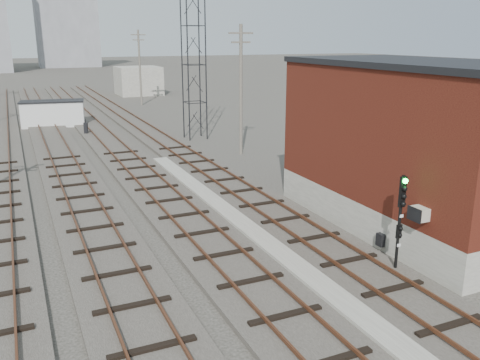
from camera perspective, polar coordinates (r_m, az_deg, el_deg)
ground at (r=65.63m, az=-16.95°, el=7.96°), size 320.00×320.00×0.00m
track_right at (r=45.61m, az=-10.26°, el=5.36°), size 3.20×90.00×0.39m
track_mid_right at (r=44.84m, az=-15.23°, el=4.88°), size 3.20×90.00×0.39m
track_mid_left at (r=44.42m, az=-20.33°, el=4.35°), size 3.20×90.00×0.39m
platform_curb at (r=22.04m, az=0.81°, el=-5.57°), size 0.90×28.00×0.26m
brick_building at (r=23.27m, az=18.88°, el=3.72°), size 6.54×12.20×7.22m
lattice_tower at (r=41.90m, az=-5.26°, el=14.82°), size 1.60×1.60×15.00m
utility_pole_right_a at (r=35.91m, az=0.10°, el=10.41°), size 1.80×0.24×9.00m
utility_pole_right_b at (r=64.39m, az=-11.19°, el=12.50°), size 1.80×0.24×9.00m
apartment_right at (r=155.52m, az=-18.98°, el=16.75°), size 16.00×12.00×26.00m
shed_right at (r=76.80m, az=-11.33°, el=10.88°), size 6.00×6.00×4.00m
signal_mast at (r=18.53m, az=17.55°, el=-4.15°), size 0.40×0.40×3.63m
switch_stand at (r=45.48m, az=-16.92°, el=5.56°), size 0.40×0.40×1.32m
site_trailer at (r=51.35m, az=-20.26°, el=7.04°), size 6.03×3.30×2.41m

